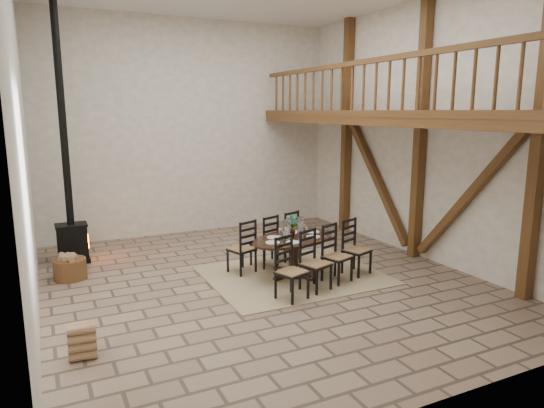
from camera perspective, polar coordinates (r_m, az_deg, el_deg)
name	(u,v)px	position (r m, az deg, el deg)	size (l,w,h in m)	color
ground	(262,281)	(8.51, -1.14, -9.02)	(8.00, 8.00, 0.00)	#8E765F
room_shell	(324,104)	(8.56, 6.19, 11.62)	(7.02, 8.02, 5.01)	white
rug	(293,275)	(8.77, 2.52, -8.34)	(3.00, 2.50, 0.02)	tan
dining_table	(297,257)	(8.61, 2.93, -6.20)	(2.34, 2.39, 1.10)	black
wood_stove	(69,204)	(10.00, -22.74, -0.03)	(0.59, 0.45, 5.00)	black
log_basket	(70,268)	(9.24, -22.67, -6.96)	(0.55, 0.55, 0.45)	brown
log_stack	(82,341)	(6.37, -21.41, -14.80)	(0.34, 0.25, 0.44)	tan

